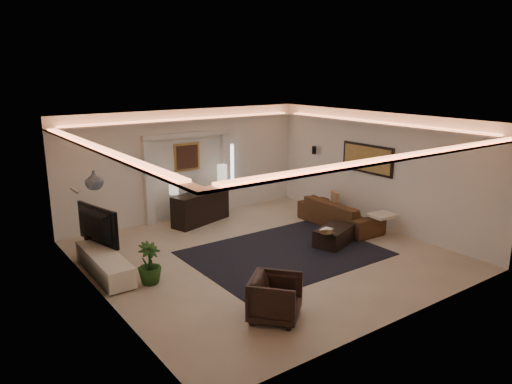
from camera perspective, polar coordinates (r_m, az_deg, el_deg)
floor at (r=10.49m, az=1.03°, el=-7.45°), size 7.00×7.00×0.00m
ceiling at (r=9.80m, az=1.11°, el=8.51°), size 7.00×7.00×0.00m
wall_back at (r=12.96m, az=-8.23°, el=3.29°), size 7.00×0.00×7.00m
wall_front at (r=7.65m, az=16.99°, el=-4.90°), size 7.00×0.00×7.00m
wall_left at (r=8.51m, az=-18.22°, el=-3.07°), size 0.00×7.00×7.00m
wall_right at (r=12.41m, az=14.15°, el=2.52°), size 0.00×7.00×7.00m
cove_soffit at (r=9.83m, az=1.10°, el=6.89°), size 7.00×7.00×0.04m
daylight_slit at (r=13.62m, az=-3.14°, el=3.52°), size 0.25×0.03×1.00m
area_rug at (r=10.57m, az=3.44°, el=-7.26°), size 4.00×3.00×0.01m
pilaster_left at (r=12.47m, az=-12.65°, el=1.01°), size 0.22×0.20×2.20m
pilaster_right at (r=13.50m, az=-3.66°, el=2.33°), size 0.22×0.20×2.20m
alcove_header at (r=12.74m, az=-8.15°, el=6.76°), size 2.52×0.20×0.12m
painting_frame at (r=12.90m, az=-8.20°, el=4.14°), size 0.74×0.04×0.74m
painting_canvas at (r=12.87m, az=-8.15°, el=4.13°), size 0.62×0.02×0.62m
art_panel_frame at (r=12.54m, az=13.09°, el=3.86°), size 0.04×1.64×0.74m
art_panel_gold at (r=12.52m, az=13.01°, el=3.85°), size 0.02×1.50×0.62m
wall_sconce at (r=13.78m, az=6.91°, el=4.96°), size 0.12×0.12×0.22m
wall_niche at (r=9.78m, az=-20.50°, el=0.15°), size 0.10×0.55×0.04m
console at (r=12.61m, az=-6.58°, el=-1.87°), size 1.74×0.99×0.83m
lamp_left at (r=12.35m, az=-9.77°, el=0.99°), size 0.28×0.28×0.54m
lamp_right at (r=13.05m, az=-4.03°, el=1.87°), size 0.34×0.34×0.59m
media_ledge at (r=9.92m, az=-17.54°, el=-8.07°), size 0.54×2.08×0.39m
tv at (r=10.30m, az=-18.94°, el=-3.71°), size 1.36×0.50×0.78m
figurine at (r=10.72m, az=-19.48°, el=-4.19°), size 0.14×0.14×0.36m
ginger_jar at (r=9.65m, az=-18.67°, el=1.35°), size 0.41×0.41×0.36m
plant at (r=9.23m, az=-12.55°, el=-8.28°), size 0.57×0.57×0.79m
sofa at (r=12.43m, az=9.88°, el=-2.51°), size 2.36×1.01×0.68m
throw_blanket at (r=11.76m, az=14.78°, el=-2.69°), size 0.63×0.53×0.07m
throw_pillow at (r=13.06m, az=9.37°, el=-0.72°), size 0.23×0.37×0.35m
coffee_table at (r=11.17m, az=9.31°, el=-5.14°), size 1.20×0.90×0.40m
bowl at (r=10.54m, az=8.40°, el=-4.90°), size 0.34×0.34×0.08m
magazine at (r=10.89m, az=8.34°, el=-4.40°), size 0.31×0.25×0.03m
armchair at (r=7.82m, az=2.32°, el=-12.47°), size 1.10×1.10×0.72m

